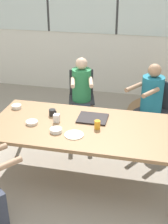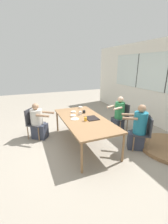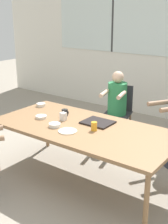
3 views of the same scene
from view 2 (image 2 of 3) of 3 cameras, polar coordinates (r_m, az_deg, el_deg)
ground_plane at (r=4.11m, az=0.00°, el=-11.80°), size 16.00×16.00×0.00m
wall_back_with_windows at (r=5.31m, az=29.02°, el=9.13°), size 8.40×0.08×2.80m
dining_table at (r=3.83m, az=0.00°, el=-3.19°), size 2.18×1.05×0.70m
chair_for_woman_green_shirt at (r=3.93m, az=22.24°, el=-6.55°), size 0.55×0.55×0.84m
chair_for_man_blue_shirt at (r=4.88m, az=14.31°, el=-1.10°), size 0.49×0.49×0.84m
chair_for_man_teal_shirt at (r=4.48m, az=-18.96°, el=-3.21°), size 0.56×0.56×0.84m
person_woman_green_shirt at (r=3.89m, az=19.89°, el=-6.27°), size 0.56×0.64×1.14m
person_man_blue_shirt at (r=4.76m, az=13.05°, el=-1.46°), size 0.42×0.59×1.11m
person_man_teal_shirt at (r=4.41m, az=-17.02°, el=-4.05°), size 0.62×0.68×1.02m
food_tray_dark at (r=3.83m, az=3.00°, el=-2.36°), size 0.35×0.29×0.02m
coffee_mug at (r=4.25m, az=-0.00°, el=0.13°), size 0.09×0.08×0.08m
juice_glass at (r=3.65m, az=0.57°, el=-2.70°), size 0.07×0.07×0.10m
milk_carton_small at (r=4.10m, az=-1.42°, el=-0.38°), size 0.07×0.07×0.10m
bowl_white_shallow at (r=4.32m, az=-4.06°, el=0.07°), size 0.14×0.14×0.03m
bowl_cereal at (r=4.74m, az=-1.32°, el=1.80°), size 0.12×0.12×0.04m
bowl_fruit at (r=3.98m, az=-4.18°, el=-1.40°), size 0.13×0.13×0.04m
plate_tortillas at (r=3.79m, az=-3.51°, el=-2.66°), size 0.21×0.21×0.01m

